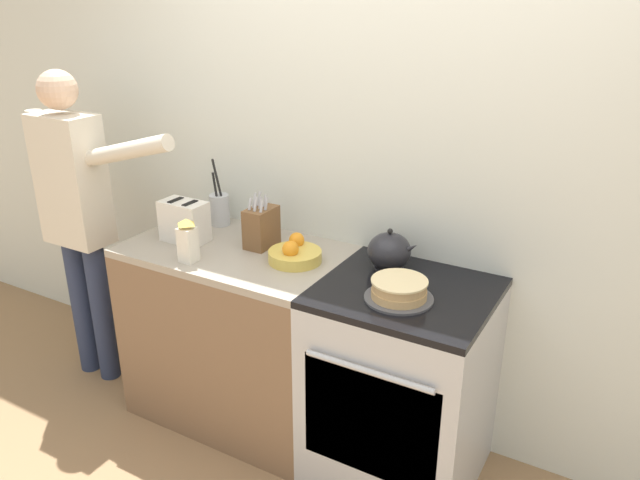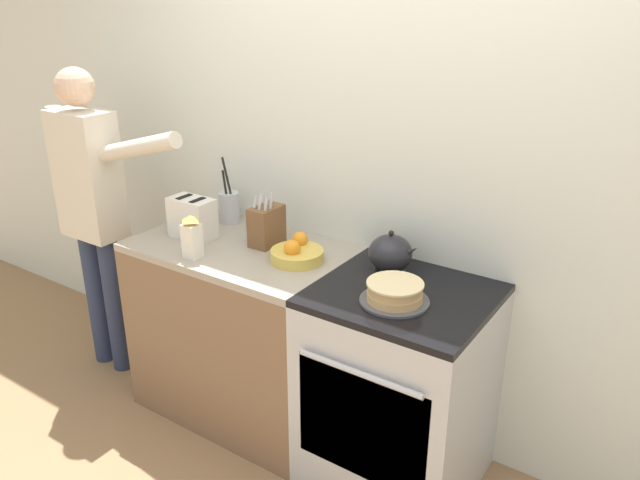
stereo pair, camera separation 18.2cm
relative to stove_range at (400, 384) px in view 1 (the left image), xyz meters
name	(u,v)px [view 1 (the left image)]	position (x,y,z in m)	size (l,w,h in m)	color
wall_back	(386,169)	(-0.26, 0.35, 0.84)	(8.00, 0.04, 2.60)	silver
counter_cabinet	(239,333)	(-0.87, 0.00, 0.00)	(1.03, 0.64, 0.92)	brown
stove_range	(400,384)	(0.00, 0.00, 0.00)	(0.70, 0.68, 0.92)	#B7BABF
layer_cake	(399,290)	(0.01, -0.09, 0.50)	(0.27, 0.27, 0.08)	#4C4C51
tea_kettle	(390,251)	(-0.15, 0.16, 0.54)	(0.23, 0.19, 0.18)	#232328
knife_block	(261,227)	(-0.77, 0.09, 0.55)	(0.11, 0.17, 0.26)	brown
utensil_crock	(220,209)	(-1.12, 0.22, 0.54)	(0.10, 0.10, 0.35)	#B7BABF
fruit_bowl	(295,254)	(-0.54, 0.02, 0.49)	(0.24, 0.24, 0.11)	gold
toaster	(184,221)	(-1.13, -0.04, 0.56)	(0.24, 0.13, 0.20)	silver
milk_carton	(188,241)	(-0.95, -0.22, 0.55)	(0.07, 0.07, 0.20)	white
person_baker	(77,205)	(-1.77, -0.13, 0.56)	(0.94, 0.20, 1.69)	#283351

